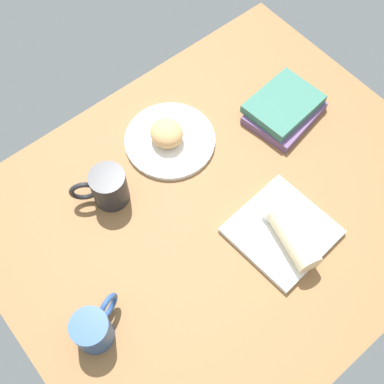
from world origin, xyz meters
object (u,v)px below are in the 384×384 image
square_plate (282,231)px  second_mug (94,329)px  breakfast_wrap (294,238)px  coffee_mug (107,187)px  sauce_cup (272,211)px  scone_pastry (167,133)px  book_stack (284,109)px  round_plate (170,140)px

square_plate → second_mug: (46.81, -8.20, 3.97)cm
breakfast_wrap → coffee_mug: coffee_mug is taller
sauce_cup → second_mug: bearing=-4.2°
coffee_mug → square_plate: bearing=127.5°
coffee_mug → scone_pastry: bearing=-169.9°
sauce_cup → second_mug: (47.62, -3.52, 1.73)cm
second_mug → book_stack: bearing=-167.1°
second_mug → square_plate: bearing=170.1°
scone_pastry → sauce_cup: size_ratio=1.77×
square_plate → second_mug: bearing=-9.9°
breakfast_wrap → round_plate: bearing=-70.7°
square_plate → coffee_mug: 42.36cm
sauce_cup → second_mug: size_ratio=0.40×
coffee_mug → book_stack: bearing=169.9°
breakfast_wrap → second_mug: second_mug is taller
round_plate → coffee_mug: (21.29, 3.39, 4.31)cm
coffee_mug → sauce_cup: bearing=132.6°
scone_pastry → square_plate: scone_pastry is taller
sauce_cup → breakfast_wrap: bearing=80.2°
second_mug → breakfast_wrap: bearing=165.5°
scone_pastry → square_plate: (-5.03, 37.13, -3.45)cm
book_stack → second_mug: second_mug is taller
book_stack → second_mug: bearing=12.9°
breakfast_wrap → book_stack: breakfast_wrap is taller
round_plate → second_mug: (42.46, 28.64, 4.07)cm
sauce_cup → breakfast_wrap: size_ratio=0.34×
scone_pastry → book_stack: scone_pastry is taller
second_mug → round_plate: bearing=-146.0°
sauce_cup → breakfast_wrap: 8.68cm
breakfast_wrap → coffee_mug: size_ratio=1.14×
round_plate → square_plate: 37.09cm
scone_pastry → coffee_mug: coffee_mug is taller
coffee_mug → second_mug: 32.95cm
round_plate → breakfast_wrap: breakfast_wrap is taller
breakfast_wrap → book_stack: size_ratio=0.70×
square_plate → breakfast_wrap: size_ratio=1.44×
coffee_mug → second_mug: bearing=50.0°
round_plate → breakfast_wrap: bearing=95.2°
round_plate → second_mug: bearing=34.0°
scone_pastry → book_stack: 32.07cm
round_plate → coffee_mug: bearing=9.0°
square_plate → sauce_cup: (-0.81, -4.68, 2.24)cm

